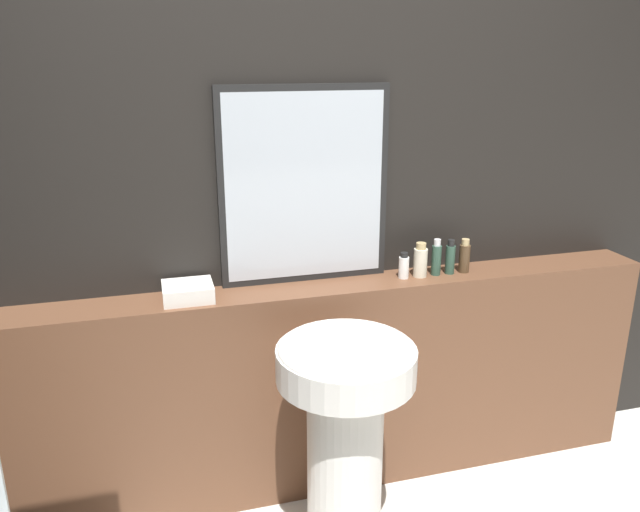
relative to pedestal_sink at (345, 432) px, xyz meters
The scene contains 10 objects.
wall_back 0.92m from the pedestal_sink, 90.80° to the left, with size 8.00×0.06×2.50m.
vanity_counter 0.43m from the pedestal_sink, 91.05° to the left, with size 2.91×0.21×0.90m.
pedestal_sink is the anchor object (origin of this frame).
mirror 0.92m from the pedestal_sink, 91.38° to the left, with size 0.66×0.03×0.76m.
towel_stack 0.76m from the pedestal_sink, 138.06° to the left, with size 0.18×0.16×0.06m.
shampoo_bottle 0.71m from the pedestal_sink, 48.37° to the left, with size 0.04×0.04×0.11m.
conditioner_bottle 0.76m from the pedestal_sink, 43.44° to the left, with size 0.06×0.06×0.14m.
lotion_bottle 0.81m from the pedestal_sink, 39.32° to the left, with size 0.04×0.04×0.15m.
body_wash_bottle 0.85m from the pedestal_sink, 36.20° to the left, with size 0.04×0.04×0.14m.
hand_soap_bottle 0.90m from the pedestal_sink, 33.38° to the left, with size 0.04×0.04×0.14m.
Camera 1 is at (-0.58, -0.94, 1.77)m, focal length 35.00 mm.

